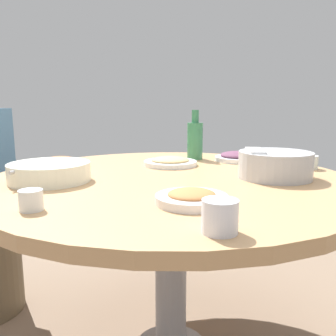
{
  "coord_description": "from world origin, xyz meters",
  "views": [
    {
      "loc": [
        -1.16,
        -0.62,
        1.02
      ],
      "look_at": [
        -0.03,
        -0.0,
        0.79
      ],
      "focal_mm": 37.84,
      "sensor_mm": 36.0,
      "label": 1
    }
  ],
  "objects_px": {
    "dish_stirfry": "(60,162)",
    "dish_eggplant": "(238,157)",
    "rice_bowl": "(275,164)",
    "green_bottle": "(195,139)",
    "tea_cup_side": "(31,200)",
    "dish_noodles": "(170,162)",
    "round_dining_table": "(171,198)",
    "tea_cup_near": "(308,162)",
    "dish_tofu_braise": "(192,198)",
    "soup_bowl": "(50,173)",
    "tea_cup_far": "(220,216)"
  },
  "relations": [
    {
      "from": "dish_eggplant",
      "to": "round_dining_table",
      "type": "bearing_deg",
      "value": 168.0
    },
    {
      "from": "green_bottle",
      "to": "tea_cup_side",
      "type": "relative_size",
      "value": 3.95
    },
    {
      "from": "round_dining_table",
      "to": "tea_cup_side",
      "type": "distance_m",
      "value": 0.57
    },
    {
      "from": "rice_bowl",
      "to": "tea_cup_side",
      "type": "distance_m",
      "value": 0.86
    },
    {
      "from": "tea_cup_near",
      "to": "dish_noodles",
      "type": "bearing_deg",
      "value": 110.44
    },
    {
      "from": "green_bottle",
      "to": "tea_cup_far",
      "type": "bearing_deg",
      "value": -152.64
    },
    {
      "from": "rice_bowl",
      "to": "dish_noodles",
      "type": "distance_m",
      "value": 0.47
    },
    {
      "from": "dish_noodles",
      "to": "green_bottle",
      "type": "relative_size",
      "value": 0.98
    },
    {
      "from": "soup_bowl",
      "to": "dish_noodles",
      "type": "bearing_deg",
      "value": -23.62
    },
    {
      "from": "dish_tofu_braise",
      "to": "green_bottle",
      "type": "bearing_deg",
      "value": 23.8
    },
    {
      "from": "soup_bowl",
      "to": "tea_cup_near",
      "type": "height_order",
      "value": "soup_bowl"
    },
    {
      "from": "round_dining_table",
      "to": "green_bottle",
      "type": "xyz_separation_m",
      "value": [
        0.45,
        0.1,
        0.18
      ]
    },
    {
      "from": "dish_eggplant",
      "to": "rice_bowl",
      "type": "bearing_deg",
      "value": -143.35
    },
    {
      "from": "tea_cup_side",
      "to": "round_dining_table",
      "type": "bearing_deg",
      "value": -11.75
    },
    {
      "from": "soup_bowl",
      "to": "dish_eggplant",
      "type": "bearing_deg",
      "value": -30.06
    },
    {
      "from": "round_dining_table",
      "to": "dish_tofu_braise",
      "type": "distance_m",
      "value": 0.38
    },
    {
      "from": "soup_bowl",
      "to": "tea_cup_near",
      "type": "xyz_separation_m",
      "value": [
        0.71,
        -0.77,
        -0.0
      ]
    },
    {
      "from": "round_dining_table",
      "to": "tea_cup_near",
      "type": "relative_size",
      "value": 17.48
    },
    {
      "from": "round_dining_table",
      "to": "rice_bowl",
      "type": "bearing_deg",
      "value": -64.12
    },
    {
      "from": "green_bottle",
      "to": "tea_cup_far",
      "type": "relative_size",
      "value": 3.08
    },
    {
      "from": "soup_bowl",
      "to": "dish_noodles",
      "type": "height_order",
      "value": "soup_bowl"
    },
    {
      "from": "rice_bowl",
      "to": "round_dining_table",
      "type": "bearing_deg",
      "value": 115.88
    },
    {
      "from": "soup_bowl",
      "to": "dish_stirfry",
      "type": "height_order",
      "value": "soup_bowl"
    },
    {
      "from": "dish_tofu_braise",
      "to": "soup_bowl",
      "type": "bearing_deg",
      "value": 88.29
    },
    {
      "from": "soup_bowl",
      "to": "green_bottle",
      "type": "bearing_deg",
      "value": -18.09
    },
    {
      "from": "rice_bowl",
      "to": "dish_tofu_braise",
      "type": "xyz_separation_m",
      "value": [
        -0.46,
        0.13,
        -0.03
      ]
    },
    {
      "from": "rice_bowl",
      "to": "tea_cup_near",
      "type": "xyz_separation_m",
      "value": [
        0.26,
        -0.08,
        -0.02
      ]
    },
    {
      "from": "green_bottle",
      "to": "tea_cup_near",
      "type": "distance_m",
      "value": 0.54
    },
    {
      "from": "dish_tofu_braise",
      "to": "tea_cup_near",
      "type": "bearing_deg",
      "value": -16.18
    },
    {
      "from": "soup_bowl",
      "to": "dish_eggplant",
      "type": "distance_m",
      "value": 0.89
    },
    {
      "from": "round_dining_table",
      "to": "dish_noodles",
      "type": "xyz_separation_m",
      "value": [
        0.22,
        0.12,
        0.1
      ]
    },
    {
      "from": "soup_bowl",
      "to": "dish_eggplant",
      "type": "height_order",
      "value": "soup_bowl"
    },
    {
      "from": "round_dining_table",
      "to": "dish_noodles",
      "type": "height_order",
      "value": "dish_noodles"
    },
    {
      "from": "soup_bowl",
      "to": "tea_cup_far",
      "type": "xyz_separation_m",
      "value": [
        -0.19,
        -0.71,
        0.0
      ]
    },
    {
      "from": "tea_cup_near",
      "to": "tea_cup_far",
      "type": "height_order",
      "value": "tea_cup_far"
    },
    {
      "from": "rice_bowl",
      "to": "dish_stirfry",
      "type": "bearing_deg",
      "value": 102.51
    },
    {
      "from": "dish_noodles",
      "to": "tea_cup_near",
      "type": "relative_size",
      "value": 3.01
    },
    {
      "from": "rice_bowl",
      "to": "dish_eggplant",
      "type": "xyz_separation_m",
      "value": [
        0.33,
        0.24,
        -0.03
      ]
    },
    {
      "from": "dish_tofu_braise",
      "to": "dish_eggplant",
      "type": "bearing_deg",
      "value": 8.43
    },
    {
      "from": "round_dining_table",
      "to": "tea_cup_far",
      "type": "distance_m",
      "value": 0.61
    },
    {
      "from": "tea_cup_far",
      "to": "tea_cup_side",
      "type": "bearing_deg",
      "value": 99.59
    },
    {
      "from": "round_dining_table",
      "to": "green_bottle",
      "type": "distance_m",
      "value": 0.49
    },
    {
      "from": "dish_stirfry",
      "to": "dish_eggplant",
      "type": "height_order",
      "value": "dish_eggplant"
    },
    {
      "from": "dish_noodles",
      "to": "dish_stirfry",
      "type": "bearing_deg",
      "value": 120.8
    },
    {
      "from": "round_dining_table",
      "to": "tea_cup_near",
      "type": "bearing_deg",
      "value": -45.17
    },
    {
      "from": "soup_bowl",
      "to": "dish_stirfry",
      "type": "relative_size",
      "value": 1.61
    },
    {
      "from": "tea_cup_side",
      "to": "dish_eggplant",
      "type": "bearing_deg",
      "value": -11.86
    },
    {
      "from": "dish_noodles",
      "to": "tea_cup_side",
      "type": "xyz_separation_m",
      "value": [
        -0.77,
        -0.01,
        0.01
      ]
    },
    {
      "from": "soup_bowl",
      "to": "dish_stirfry",
      "type": "distance_m",
      "value": 0.32
    },
    {
      "from": "round_dining_table",
      "to": "dish_noodles",
      "type": "distance_m",
      "value": 0.27
    }
  ]
}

